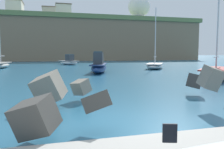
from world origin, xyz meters
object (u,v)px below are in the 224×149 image
(boat_near_right, at_px, (69,62))
(radar_dome, at_px, (139,8))
(boat_near_centre, at_px, (215,73))
(station_building_west, at_px, (63,12))
(boat_near_left, at_px, (0,65))
(boat_mid_right, at_px, (99,66))
(station_building_central, at_px, (15,10))
(station_building_east, at_px, (52,15))
(boat_mid_centre, at_px, (155,66))

(boat_near_right, height_order, radar_dome, radar_dome)
(boat_near_centre, bearing_deg, boat_near_right, 110.47)
(station_building_west, bearing_deg, boat_near_left, -106.22)
(boat_mid_right, distance_m, station_building_west, 49.74)
(boat_mid_right, relative_size, station_building_west, 1.20)
(station_building_central, relative_size, station_building_east, 1.15)
(boat_near_centre, distance_m, station_building_central, 66.93)
(boat_mid_centre, xyz_separation_m, station_building_west, (-9.37, 44.04, 14.14))
(boat_mid_centre, relative_size, station_building_central, 1.02)
(boat_near_left, distance_m, station_building_west, 41.13)
(boat_near_left, height_order, station_building_central, station_building_central)
(boat_near_centre, bearing_deg, station_building_east, 100.14)
(station_building_west, bearing_deg, station_building_central, 161.03)
(boat_near_centre, distance_m, station_building_east, 69.91)
(boat_mid_right, height_order, station_building_central, station_building_central)
(radar_dome, bearing_deg, station_building_east, 170.85)
(station_building_central, height_order, station_building_east, station_building_central)
(boat_mid_centre, height_order, boat_mid_right, boat_mid_centre)
(boat_near_centre, relative_size, station_building_central, 1.05)
(boat_near_left, relative_size, boat_mid_centre, 0.77)
(boat_mid_right, bearing_deg, radar_dome, 64.48)
(boat_near_right, distance_m, station_building_east, 43.82)
(station_building_central, bearing_deg, station_building_west, -18.97)
(boat_near_centre, bearing_deg, boat_mid_centre, 87.74)
(boat_mid_right, xyz_separation_m, station_building_west, (-1.07, 47.76, 13.88))
(boat_near_centre, relative_size, station_building_west, 1.52)
(station_building_west, relative_size, station_building_central, 0.69)
(boat_near_left, bearing_deg, boat_mid_right, -41.97)
(boat_mid_right, xyz_separation_m, station_building_central, (-15.22, 52.62, 14.50))
(boat_near_centre, distance_m, boat_mid_centre, 12.20)
(station_building_east, bearing_deg, boat_near_right, -86.79)
(boat_mid_centre, xyz_separation_m, boat_mid_right, (-8.30, -3.72, 0.26))
(boat_near_left, height_order, radar_dome, radar_dome)
(boat_near_right, bearing_deg, station_building_east, 93.21)
(radar_dome, bearing_deg, boat_mid_centre, -109.17)
(boat_near_left, bearing_deg, boat_near_right, 34.65)
(boat_near_right, relative_size, station_building_central, 0.62)
(boat_mid_centre, distance_m, station_building_central, 56.24)
(boat_near_right, distance_m, boat_mid_centre, 17.19)
(boat_near_right, distance_m, boat_mid_right, 17.65)
(radar_dome, relative_size, station_building_east, 1.47)
(boat_mid_right, distance_m, radar_dome, 62.26)
(boat_mid_right, bearing_deg, station_building_west, 91.28)
(boat_near_right, xyz_separation_m, radar_dome, (27.67, 36.42, 17.41))
(boat_near_centre, height_order, station_building_west, station_building_west)
(boat_mid_right, height_order, station_building_west, station_building_west)
(station_building_west, height_order, station_building_central, station_building_central)
(boat_near_centre, xyz_separation_m, station_building_west, (-8.89, 56.23, 14.07))
(boat_near_centre, distance_m, boat_mid_right, 11.54)
(station_building_east, bearing_deg, boat_near_left, -99.02)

